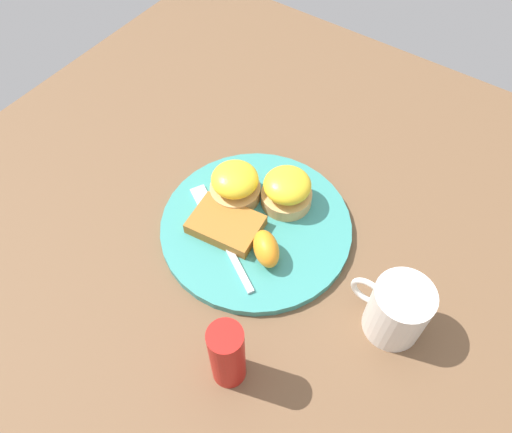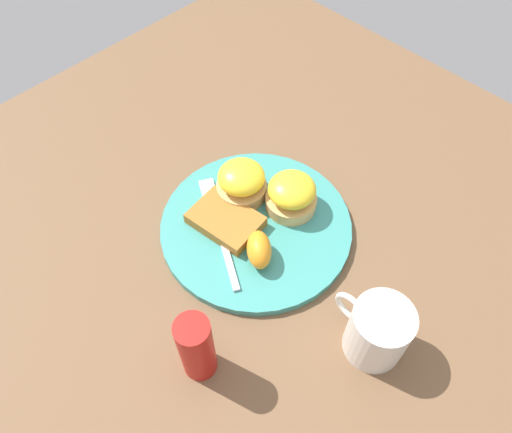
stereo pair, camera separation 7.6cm
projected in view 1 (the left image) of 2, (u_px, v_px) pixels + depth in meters
The scene contains 9 objects.
ground_plane at pixel (256, 229), 0.78m from camera, with size 1.10×1.10×0.00m, color brown.
plate at pixel (256, 227), 0.78m from camera, with size 0.30×0.30×0.01m, color teal.
sandwich_benedict_left at pixel (287, 190), 0.77m from camera, with size 0.08×0.08×0.06m.
sandwich_benedict_right at pixel (235, 184), 0.78m from camera, with size 0.08×0.08×0.06m.
hashbrown_patty at pixel (226, 224), 0.76m from camera, with size 0.11×0.07×0.02m, color #A16627.
orange_wedge at pixel (266, 249), 0.72m from camera, with size 0.06×0.04×0.04m, color orange.
fork at pixel (218, 229), 0.76m from camera, with size 0.19×0.12×0.00m.
cup at pixel (397, 310), 0.65m from camera, with size 0.11×0.08×0.09m.
condiment_bottle at pixel (227, 355), 0.60m from camera, with size 0.04×0.04×0.12m, color #B21914.
Camera 1 is at (-0.25, 0.36, 0.65)m, focal length 35.00 mm.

